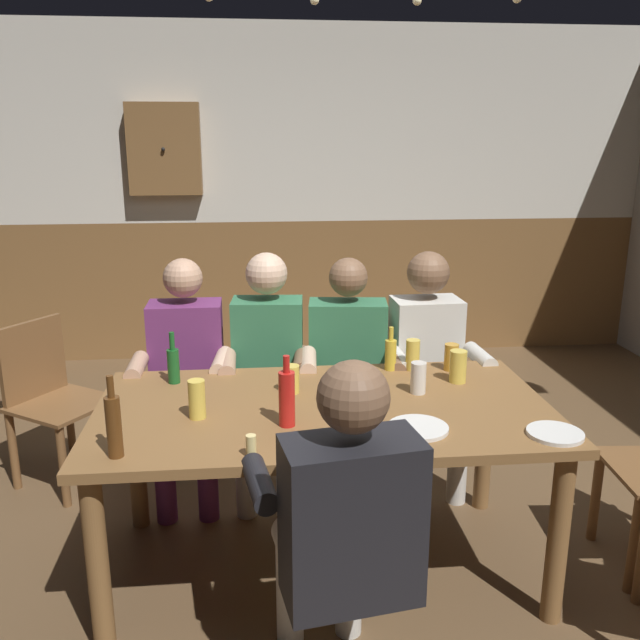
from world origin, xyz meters
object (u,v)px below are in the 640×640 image
dining_table (324,427)px  bottle_1 (287,397)px  plate_0 (555,433)px  pint_glass_2 (197,399)px  person_0 (186,371)px  pint_glass_1 (418,378)px  person_1 (267,365)px  person_2 (348,366)px  person_3 (428,359)px  pint_glass_5 (458,366)px  pint_glass_0 (451,357)px  pint_glass_3 (291,379)px  pint_glass_4 (413,355)px  bottle_2 (391,354)px  condiment_caddy (350,382)px  plate_1 (418,428)px  table_candle (251,446)px  bottle_0 (114,424)px  bottle_3 (173,364)px  person_4 (344,521)px  wall_dart_cabinet (164,149)px  chair_empty_far_end (52,397)px

dining_table → bottle_1: 0.32m
plate_0 → pint_glass_2: 1.36m
person_0 → pint_glass_1: bearing=148.9°
bottle_1 → pint_glass_2: size_ratio=1.81×
dining_table → person_1: bearing=106.6°
person_2 → person_3: person_3 is taller
pint_glass_5 → pint_glass_0: bearing=84.3°
pint_glass_3 → pint_glass_4: (0.59, 0.24, 0.01)m
person_1 → bottle_2: 0.67m
condiment_caddy → plate_1: condiment_caddy is taller
table_candle → plate_0: bearing=3.1°
person_2 → bottle_0: person_2 is taller
person_0 → pint_glass_4: (1.09, -0.32, 0.16)m
pint_glass_0 → pint_glass_4: size_ratio=0.87×
bottle_3 → pint_glass_1: bottle_3 is taller
bottle_1 → pint_glass_5: bottle_1 is taller
pint_glass_0 → pint_glass_4: pint_glass_4 is taller
bottle_0 → bottle_1: 0.63m
dining_table → bottle_0: 0.88m
dining_table → bottle_0: size_ratio=6.28×
person_4 → pint_glass_4: person_4 is taller
plate_1 → bottle_3: bearing=148.2°
person_1 → pint_glass_4: 0.77m
wall_dart_cabinet → pint_glass_5: bearing=-59.9°
bottle_2 → pint_glass_4: (0.10, -0.01, -0.01)m
pint_glass_2 → pint_glass_5: 1.17m
bottle_3 → pint_glass_2: (0.13, -0.40, -0.01)m
plate_1 → pint_glass_1: (0.09, 0.37, 0.06)m
dining_table → wall_dart_cabinet: wall_dart_cabinet is taller
bottle_2 → bottle_3: bearing=-175.6°
person_3 → person_4: 1.59m
bottle_1 → pint_glass_4: (0.62, 0.58, -0.04)m
dining_table → plate_0: (0.82, -0.37, 0.10)m
plate_0 → bottle_3: 1.62m
pint_glass_3 → wall_dart_cabinet: size_ratio=0.17×
chair_empty_far_end → plate_0: chair_empty_far_end is taller
person_0 → bottle_0: (-0.13, -1.10, 0.20)m
bottle_1 → bottle_3: bearing=133.3°
plate_1 → bottle_1: (-0.49, 0.09, 0.11)m
chair_empty_far_end → pint_glass_5: size_ratio=6.01×
person_1 → wall_dart_cabinet: wall_dart_cabinet is taller
pint_glass_4 → pint_glass_0: bearing=-7.3°
plate_0 → pint_glass_1: 0.62m
pint_glass_0 → person_0: bearing=164.8°
bottle_0 → pint_glass_2: 0.40m
bottle_2 → wall_dart_cabinet: wall_dart_cabinet is taller
plate_0 → pint_glass_5: bearing=108.5°
person_2 → bottle_1: (-0.36, -0.90, 0.20)m
person_1 → bottle_1: person_1 is taller
pint_glass_4 → person_4: bearing=-113.0°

